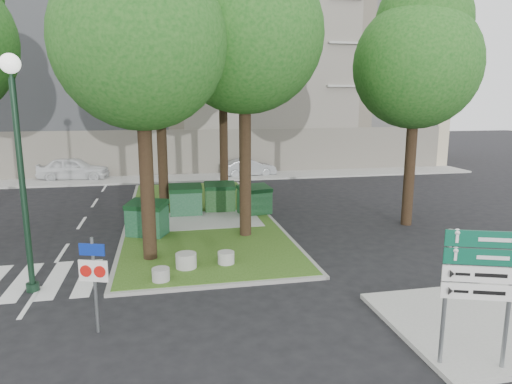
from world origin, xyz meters
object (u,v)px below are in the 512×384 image
object	(u,v)px
tree_median_near_left	(143,25)
dumpster_a	(147,218)
tree_median_far	(224,37)
directional_sign	(479,277)
tree_street_right	(419,53)
car_silver	(249,168)
traffic_sign_pole	(94,272)
car_white	(74,169)
dumpster_c	(220,197)
tree_median_mid	(161,58)
bollard_left	(161,274)
dumpster_d	(254,200)
dumpster_b	(186,200)
street_lamp	(19,147)
bollard_mid	(186,260)
bollard_right	(226,258)
tree_median_near_right	(247,18)
litter_bin	(230,203)

from	to	relation	value
tree_median_near_left	dumpster_a	world-z (taller)	tree_median_near_left
tree_median_far	directional_sign	distance (m)	18.38
tree_street_right	car_silver	size ratio (longest dim) A/B	2.72
dumpster_a	traffic_sign_pole	xyz separation A→B (m)	(-0.90, -7.21, 0.67)
dumpster_a	car_white	size ratio (longest dim) A/B	0.38
dumpster_c	traffic_sign_pole	world-z (taller)	traffic_sign_pole
tree_median_mid	bollard_left	world-z (taller)	tree_median_mid
tree_median_far	dumpster_d	bearing A→B (deg)	-80.70
dumpster_b	directional_sign	xyz separation A→B (m)	(4.76, -13.21, 1.14)
tree_median_far	street_lamp	size ratio (longest dim) A/B	1.90
tree_median_near_left	bollard_left	size ratio (longest dim) A/B	21.01
bollard_left	bollard_mid	world-z (taller)	bollard_mid
bollard_right	car_white	bearing A→B (deg)	112.96
tree_median_near_left	street_lamp	distance (m)	4.99
directional_sign	dumpster_c	bearing A→B (deg)	122.54
tree_median_near_right	car_white	distance (m)	18.81
litter_bin	bollard_mid	bearing A→B (deg)	-108.59
tree_median_near_left	bollard_left	distance (m)	7.32
dumpster_b	directional_sign	distance (m)	14.08
dumpster_b	bollard_mid	world-z (taller)	dumpster_b
tree_median_mid	car_silver	distance (m)	12.90
dumpster_c	dumpster_d	bearing A→B (deg)	-29.42
tree_median_mid	bollard_right	distance (m)	10.22
dumpster_d	bollard_mid	world-z (taller)	dumpster_d
street_lamp	car_white	size ratio (longest dim) A/B	1.40
tree_median_near_left	dumpster_d	size ratio (longest dim) A/B	6.66
bollard_mid	traffic_sign_pole	size ratio (longest dim) A/B	0.28
dumpster_c	street_lamp	world-z (taller)	street_lamp
tree_median_mid	litter_bin	world-z (taller)	tree_median_mid
tree_median_mid	tree_street_right	world-z (taller)	tree_street_right
tree_median_near_right	directional_sign	bearing A→B (deg)	-74.72
dumpster_b	tree_median_far	bearing A→B (deg)	59.18
dumpster_d	litter_bin	world-z (taller)	dumpster_d
street_lamp	tree_median_mid	bearing A→B (deg)	65.98
tree_street_right	litter_bin	world-z (taller)	tree_street_right
dumpster_d	tree_median_mid	bearing A→B (deg)	148.14
tree_street_right	bollard_left	distance (m)	13.06
dumpster_d	car_white	xyz separation A→B (m)	(-9.78, 11.78, 0.02)
tree_median_near_right	bollard_left	distance (m)	9.28
tree_median_far	street_lamp	xyz separation A→B (m)	(-6.91, -11.31, -4.36)
traffic_sign_pole	bollard_mid	bearing A→B (deg)	76.42
bollard_right	traffic_sign_pole	world-z (taller)	traffic_sign_pole
litter_bin	street_lamp	size ratio (longest dim) A/B	0.11
tree_median_near_right	bollard_mid	distance (m)	8.64
bollard_left	tree_street_right	bearing A→B (deg)	23.97
dumpster_c	street_lamp	xyz separation A→B (m)	(-6.16, -7.91, 3.20)
dumpster_b	dumpster_a	bearing A→B (deg)	-117.63
bollard_right	dumpster_c	bearing A→B (deg)	84.37
dumpster_a	litter_bin	size ratio (longest dim) A/B	2.59
tree_median_far	litter_bin	bearing A→B (deg)	-94.71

